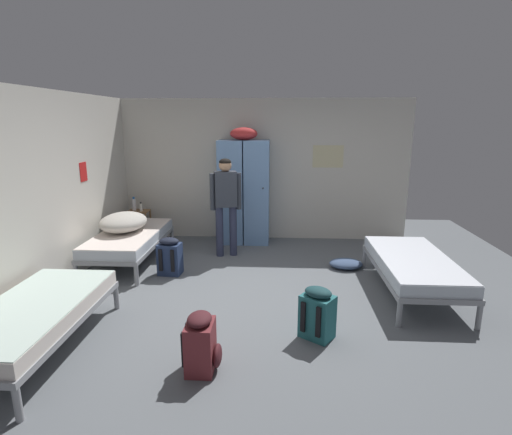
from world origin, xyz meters
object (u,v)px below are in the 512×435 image
Objects in this scene: person_traveler at (226,198)px; lotion_bottle at (141,207)px; backpack_maroon at (202,344)px; bed_left_rear at (130,239)px; backpack_navy at (170,257)px; backpack_teal at (318,314)px; water_bottle at (134,204)px; clothes_pile_denim at (346,264)px; bed_right at (413,265)px; bed_left_front at (33,315)px; bedding_heap at (123,222)px; locker_bank at (244,190)px; shelf_unit at (139,222)px.

person_traveler is 1.84m from lotion_bottle.
backpack_maroon is (1.85, -3.85, -0.39)m from lotion_bottle.
backpack_navy reaches higher than bed_left_rear.
water_bottle is at bearing 133.25° from backpack_teal.
clothes_pile_denim is (1.89, -0.47, -0.90)m from person_traveler.
bed_right is 4.18m from bed_left_rear.
backpack_navy is (0.77, 2.06, -0.12)m from bed_left_front.
lotion_bottle is at bearing 132.36° from backpack_teal.
bedding_heap reaches higher than lotion_bottle.
bed_left_front is 7.58× the size of water_bottle.
bed_left_front is at bearing -110.43° from backpack_navy.
locker_bank is 0.82m from person_traveler.
backpack_teal is (2.93, -3.22, -0.39)m from lotion_bottle.
bed_left_rear is 3.45× the size of backpack_teal.
backpack_teal is (2.75, -2.11, -0.12)m from bed_left_rear.
bed_left_front is 2.20m from backpack_navy.
bed_right is 4.89m from water_bottle.
backpack_teal is (-1.33, -1.18, -0.12)m from bed_right.
backpack_navy and backpack_teal have the same top height.
backpack_navy is (1.10, -1.64, -0.42)m from water_bottle.
person_traveler reaches higher than shelf_unit.
locker_bank is at bearing 107.61° from backpack_teal.
bedding_heap is 1.61× the size of backpack_teal.
bedding_heap is (-0.11, 2.60, 0.25)m from bed_left_front.
bed_left_front is 1.68m from backpack_maroon.
bed_left_front is 2.14× the size of bedding_heap.
bedding_heap is at bearing -85.93° from lotion_bottle.
person_traveler is at bearing 14.95° from bed_left_rear.
lotion_bottle is at bearing -29.74° from shelf_unit.
lotion_bottle is at bearing 161.52° from clothes_pile_denim.
shelf_unit reaches higher than backpack_maroon.
shelf_unit is at bearing 93.89° from bed_left_front.
bed_left_rear is at bearing -77.74° from shelf_unit.
locker_bank is at bearing 60.38° from backpack_navy.
shelf_unit reaches higher than bed_right.
bedding_heap is at bearing 145.57° from bed_left_rear.
bed_left_rear is 2.14× the size of bedding_heap.
shelf_unit is 3.69m from bed_left_front.
backpack_maroon is 1.10× the size of clothes_pile_denim.
water_bottle is (-0.22, 1.10, 0.05)m from bedding_heap.
shelf_unit is 1.04× the size of backpack_teal.
backpack_maroon is at bearing -143.06° from bed_right.
bed_left_rear is at bearing 121.31° from backpack_maroon.
person_traveler is at bearing 116.96° from backpack_teal.
bedding_heap is (-1.81, -1.11, -0.34)m from locker_bank.
bedding_heap is (0.14, -1.08, 0.29)m from shelf_unit.
bed_left_front is 4.38m from bed_right.
bed_left_rear is (0.25, -1.15, 0.04)m from shelf_unit.
person_traveler reaches higher than lotion_bottle.
backpack_navy is at bearing -31.75° from bedding_heap.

